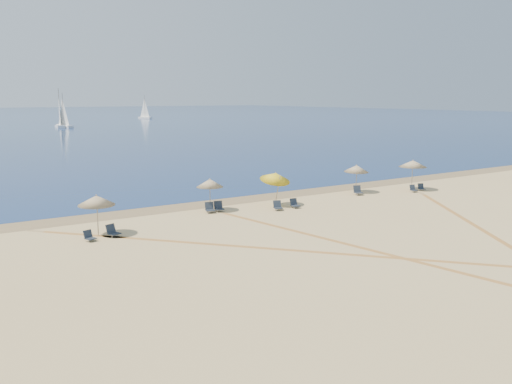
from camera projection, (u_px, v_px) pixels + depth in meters
wet_sand at (228, 201)px, 39.99m from camera, size 500.00×500.00×0.00m
umbrella_1 at (96, 200)px, 29.64m from camera, size 2.06×2.08×2.39m
umbrella_2 at (210, 183)px, 36.06m from camera, size 1.85×1.85×2.31m
umbrella_3 at (275, 177)px, 37.68m from camera, size 2.18×2.25×2.71m
umbrella_4 at (356, 169)px, 43.08m from camera, size 2.02×2.04×2.35m
umbrella_5 at (413, 164)px, 44.22m from camera, size 2.31×2.31×2.60m
chair_1 at (89, 236)px, 28.80m from camera, size 0.66×0.72×0.60m
chair_2 at (113, 231)px, 29.73m from camera, size 0.79×0.85×0.70m
chair_3 at (210, 208)px, 35.89m from camera, size 0.74×0.81×0.71m
chair_4 at (219, 207)px, 36.29m from camera, size 0.72×0.80×0.71m
chair_5 at (278, 206)px, 36.66m from camera, size 0.72×0.78×0.67m
chair_6 at (295, 204)px, 37.45m from camera, size 0.59×0.68×0.67m
chair_7 at (358, 191)px, 42.43m from camera, size 0.81×0.88×0.74m
chair_8 at (413, 189)px, 43.70m from camera, size 0.60×0.67×0.60m
chair_9 at (421, 187)px, 44.40m from camera, size 0.68×0.73×0.59m
sailboat_0 at (60, 116)px, 135.53m from camera, size 2.74×6.86×9.95m
sailboat_1 at (145, 111)px, 192.19m from camera, size 3.64×5.79×8.47m
sailboat_3 at (63, 117)px, 135.00m from camera, size 3.51×6.08×8.84m
tire_tracks at (390, 248)px, 27.55m from camera, size 51.67×45.35×0.00m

